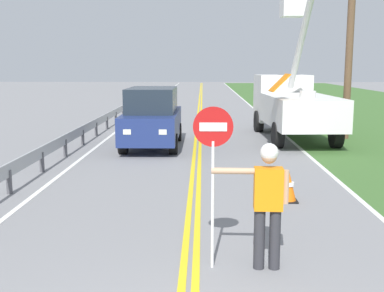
# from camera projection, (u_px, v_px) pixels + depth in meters

# --- Properties ---
(centerline_yellow_left) EXTENTS (0.11, 110.00, 0.01)m
(centerline_yellow_left) POSITION_uv_depth(u_px,v_px,m) (197.00, 125.00, 23.85)
(centerline_yellow_left) COLOR yellow
(centerline_yellow_left) RESTS_ON ground
(centerline_yellow_right) EXTENTS (0.11, 110.00, 0.01)m
(centerline_yellow_right) POSITION_uv_depth(u_px,v_px,m) (201.00, 125.00, 23.85)
(centerline_yellow_right) COLOR yellow
(centerline_yellow_right) RESTS_ON ground
(edge_line_right) EXTENTS (0.12, 110.00, 0.01)m
(edge_line_right) POSITION_uv_depth(u_px,v_px,m) (273.00, 125.00, 23.77)
(edge_line_right) COLOR silver
(edge_line_right) RESTS_ON ground
(edge_line_left) EXTENTS (0.12, 110.00, 0.01)m
(edge_line_left) POSITION_uv_depth(u_px,v_px,m) (126.00, 124.00, 23.93)
(edge_line_left) COLOR silver
(edge_line_left) RESTS_ON ground
(flagger_worker) EXTENTS (1.09, 0.25, 1.83)m
(flagger_worker) POSITION_uv_depth(u_px,v_px,m) (267.00, 198.00, 6.86)
(flagger_worker) COLOR #2D2D33
(flagger_worker) RESTS_ON ground
(stop_sign_paddle) EXTENTS (0.56, 0.04, 2.33)m
(stop_sign_paddle) POSITION_uv_depth(u_px,v_px,m) (213.00, 151.00, 6.79)
(stop_sign_paddle) COLOR silver
(stop_sign_paddle) RESTS_ON ground
(utility_bucket_truck) EXTENTS (2.67, 6.90, 5.56)m
(utility_bucket_truck) POSITION_uv_depth(u_px,v_px,m) (292.00, 102.00, 19.47)
(utility_bucket_truck) COLOR silver
(utility_bucket_truck) RESTS_ON ground
(oncoming_suv_nearest) EXTENTS (1.92, 4.61, 2.10)m
(oncoming_suv_nearest) POSITION_uv_depth(u_px,v_px,m) (152.00, 117.00, 17.26)
(oncoming_suv_nearest) COLOR navy
(oncoming_suv_nearest) RESTS_ON ground
(utility_pole_near) EXTENTS (1.80, 0.28, 8.42)m
(utility_pole_near) POSITION_uv_depth(u_px,v_px,m) (351.00, 25.00, 18.69)
(utility_pole_near) COLOR brown
(utility_pole_near) RESTS_ON ground
(traffic_cone_lead) EXTENTS (0.40, 0.40, 0.70)m
(traffic_cone_lead) POSITION_uv_depth(u_px,v_px,m) (288.00, 186.00, 10.42)
(traffic_cone_lead) COLOR orange
(traffic_cone_lead) RESTS_ON ground
(guardrail_left_shoulder) EXTENTS (0.10, 32.00, 0.71)m
(guardrail_left_shoulder) POSITION_uv_depth(u_px,v_px,m) (90.00, 127.00, 18.90)
(guardrail_left_shoulder) COLOR #9EA0A3
(guardrail_left_shoulder) RESTS_ON ground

